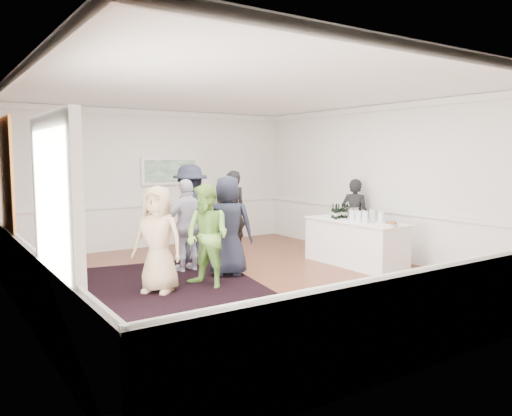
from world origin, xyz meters
TOP-DOWN VIEW (x-y plane):
  - floor at (0.00, 0.00)m, footprint 8.00×8.00m
  - ceiling at (0.00, 0.00)m, footprint 7.00×8.00m
  - wall_left at (-3.50, 0.00)m, footprint 0.02×8.00m
  - wall_right at (3.50, 0.00)m, footprint 0.02×8.00m
  - wall_back at (0.00, 4.00)m, footprint 7.00×0.02m
  - wall_front at (0.00, -4.00)m, footprint 7.00×0.02m
  - wainscoting at (0.00, 0.00)m, footprint 7.00×8.00m
  - mirror at (-3.45, 1.30)m, footprint 0.05×1.25m
  - doorway at (-3.45, -1.90)m, footprint 0.10×1.78m
  - landscape_painting at (0.40, 3.95)m, footprint 1.44×0.06m
  - area_rug at (-1.26, 0.36)m, footprint 3.52×4.25m
  - serving_table at (2.47, -0.14)m, footprint 0.83×2.17m
  - bartender at (3.20, 0.61)m, footprint 0.61×0.71m
  - guest_tan at (-1.52, 0.15)m, footprint 0.94×0.97m
  - guest_green at (-0.72, 0.01)m, footprint 0.89×1.00m
  - guest_lilac at (-0.48, 1.22)m, footprint 1.03×0.48m
  - guest_dark_a at (-0.01, 2.06)m, footprint 1.30×0.79m
  - guest_dark_b at (1.16, 2.36)m, footprint 0.68×0.47m
  - guest_navy at (-0.04, 0.50)m, footprint 1.05×0.97m
  - wine_bottles at (2.49, 0.32)m, footprint 0.46×0.27m
  - juice_pitchers at (2.44, -0.44)m, footprint 0.43×0.59m
  - ice_bucket at (2.52, 0.01)m, footprint 0.26×0.26m
  - nut_bowl at (2.44, -1.05)m, footprint 0.26×0.26m

SIDE VIEW (x-z plane):
  - floor at x=0.00m, z-range 0.00..0.00m
  - area_rug at x=-1.26m, z-range 0.00..0.02m
  - serving_table at x=2.47m, z-range 0.00..0.88m
  - wainscoting at x=0.00m, z-range 0.00..1.00m
  - bartender at x=3.20m, z-range 0.00..1.65m
  - guest_green at x=-0.72m, z-range 0.00..1.68m
  - guest_tan at x=-1.52m, z-range 0.00..1.68m
  - guest_lilac at x=-0.48m, z-range 0.00..1.72m
  - guest_navy at x=-0.04m, z-range 0.00..1.80m
  - guest_dark_b at x=1.16m, z-range 0.00..1.81m
  - nut_bowl at x=2.44m, z-range 0.88..0.95m
  - guest_dark_a at x=-0.01m, z-range 0.00..1.96m
  - ice_bucket at x=2.52m, z-range 0.87..1.12m
  - juice_pitchers at x=2.44m, z-range 0.88..1.12m
  - wine_bottles at x=2.49m, z-range 0.88..1.19m
  - doorway at x=-3.45m, z-range 0.14..2.70m
  - wall_left at x=-3.50m, z-range 0.00..3.20m
  - wall_right at x=3.50m, z-range 0.00..3.20m
  - wall_back at x=0.00m, z-range 0.00..3.20m
  - wall_front at x=0.00m, z-range 0.00..3.20m
  - landscape_painting at x=0.40m, z-range 1.45..2.11m
  - mirror at x=-3.45m, z-range 0.88..2.73m
  - ceiling at x=0.00m, z-range 3.19..3.21m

